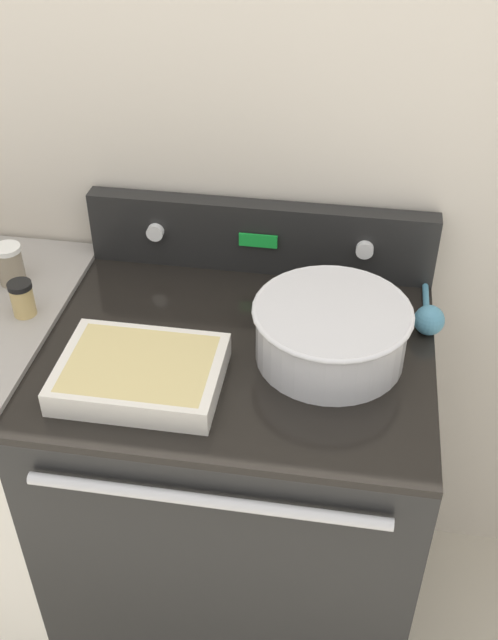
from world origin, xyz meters
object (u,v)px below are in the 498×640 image
Objects in this scene: casserole_dish at (140,372)px; ladle at (429,315)px; spice_jar_white_cap at (10,264)px; mixing_bowl at (331,330)px; spice_jar_black_cap at (22,298)px.

ladle is (0.56, 0.28, -0.00)m from casserole_dish.
casserole_dish is 3.31× the size of spice_jar_white_cap.
ladle is 0.95m from spice_jar_white_cap.
mixing_bowl reaches higher than spice_jar_white_cap.
mixing_bowl is 0.99× the size of ladle.
mixing_bowl is 3.97× the size of spice_jar_black_cap.
spice_jar_black_cap reaches higher than casserole_dish.
spice_jar_black_cap is at bearing -56.21° from spice_jar_white_cap.
spice_jar_white_cap reaches higher than casserole_dish.
casserole_dish is at bearing -36.15° from spice_jar_white_cap.
ladle is at bearing 7.41° from spice_jar_black_cap.
spice_jar_white_cap reaches higher than ladle.
spice_jar_black_cap is 0.84× the size of spice_jar_white_cap.
spice_jar_white_cap is (-0.75, 0.14, -0.01)m from mixing_bowl.
casserole_dish is at bearing -28.52° from spice_jar_black_cap.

